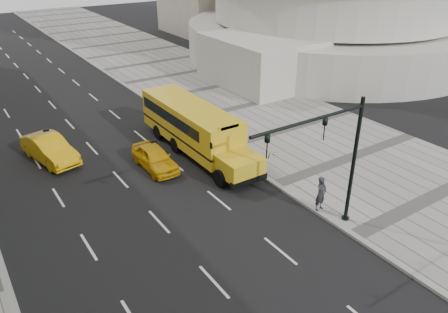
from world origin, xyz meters
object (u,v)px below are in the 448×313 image
taxi_far (50,149)px  traffic_signal (334,154)px  taxi_near (155,158)px  pedestrian (321,194)px  school_bus (193,125)px

taxi_far → traffic_signal: bearing=-71.6°
taxi_near → pedestrian: bearing=-61.7°
taxi_near → school_bus: bearing=16.0°
taxi_near → taxi_far: bearing=137.4°
taxi_far → pedestrian: 16.59m
pedestrian → traffic_signal: bearing=-135.0°
taxi_near → taxi_far: (-4.95, 4.50, 0.11)m
school_bus → pedestrian: bearing=-80.5°
school_bus → taxi_near: bearing=-163.7°
taxi_far → pedestrian: pedestrian is taller
pedestrian → school_bus: bearing=90.7°
taxi_far → school_bus: bearing=-36.2°
taxi_near → taxi_far: size_ratio=0.84×
school_bus → pedestrian: (1.65, -9.82, -0.70)m
taxi_near → taxi_far: 6.69m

